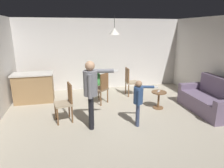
{
  "coord_description": "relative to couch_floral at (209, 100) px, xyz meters",
  "views": [
    {
      "loc": [
        -1.34,
        -4.45,
        2.32
      ],
      "look_at": [
        -0.29,
        0.14,
        1.0
      ],
      "focal_mm": 31.67,
      "sensor_mm": 36.0,
      "label": 1
    }
  ],
  "objects": [
    {
      "name": "ground",
      "position": [
        -2.58,
        -0.13,
        -0.33
      ],
      "size": [
        7.68,
        7.68,
        0.0
      ],
      "primitive_type": "plane",
      "color": "#B2A893"
    },
    {
      "name": "wall_back",
      "position": [
        -2.58,
        3.07,
        1.02
      ],
      "size": [
        6.4,
        0.1,
        2.7
      ],
      "primitive_type": "cube",
      "color": "silver",
      "rests_on": "ground"
    },
    {
      "name": "couch_floral",
      "position": [
        0.0,
        0.0,
        0.0
      ],
      "size": [
        0.89,
        1.82,
        1.0
      ],
      "rotation": [
        0.0,
        0.0,
        1.55
      ],
      "color": "slate",
      "rests_on": "ground"
    },
    {
      "name": "kitchen_counter",
      "position": [
        -5.03,
        1.97,
        0.15
      ],
      "size": [
        1.26,
        0.66,
        0.95
      ],
      "color": "#99754C",
      "rests_on": "ground"
    },
    {
      "name": "side_table_by_couch",
      "position": [
        -1.32,
        0.54,
        -0.0
      ],
      "size": [
        0.44,
        0.44,
        0.52
      ],
      "color": "brown",
      "rests_on": "ground"
    },
    {
      "name": "person_adult",
      "position": [
        -3.42,
        -0.22,
        0.68
      ],
      "size": [
        0.83,
        0.47,
        1.63
      ],
      "rotation": [
        0.0,
        0.0,
        -1.74
      ],
      "color": "black",
      "rests_on": "ground"
    },
    {
      "name": "person_child",
      "position": [
        -2.3,
        -0.37,
        0.38
      ],
      "size": [
        0.62,
        0.32,
        1.15
      ],
      "rotation": [
        0.0,
        0.0,
        -1.85
      ],
      "color": "#384260",
      "rests_on": "ground"
    },
    {
      "name": "dining_chair_by_counter",
      "position": [
        -1.78,
        1.89,
        0.21
      ],
      "size": [
        0.42,
        0.42,
        1.0
      ],
      "rotation": [
        0.0,
        0.0,
        4.7
      ],
      "color": "brown",
      "rests_on": "ground"
    },
    {
      "name": "dining_chair_near_wall",
      "position": [
        -2.92,
        1.3,
        0.21
      ],
      "size": [
        0.59,
        0.59,
        1.0
      ],
      "rotation": [
        0.0,
        0.0,
        0.75
      ],
      "color": "brown",
      "rests_on": "ground"
    },
    {
      "name": "dining_chair_centre_back",
      "position": [
        -4.02,
        0.29,
        0.21
      ],
      "size": [
        0.49,
        0.49,
        1.0
      ],
      "rotation": [
        0.0,
        0.0,
        1.76
      ],
      "color": "brown",
      "rests_on": "ground"
    },
    {
      "name": "potted_plant_corner",
      "position": [
        -2.89,
        2.46,
        0.09
      ],
      "size": [
        0.5,
        0.5,
        0.76
      ],
      "color": "#4C4742",
      "rests_on": "ground"
    },
    {
      "name": "spare_remote_on_table",
      "position": [
        -1.34,
        0.53,
        0.21
      ],
      "size": [
        0.13,
        0.11,
        0.04
      ],
      "primitive_type": "cube",
      "rotation": [
        0.0,
        0.0,
        2.2
      ],
      "color": "white",
      "rests_on": "side_table_by_couch"
    },
    {
      "name": "ceiling_light_pendant",
      "position": [
        -2.5,
        1.31,
        1.92
      ],
      "size": [
        0.32,
        0.32,
        0.55
      ],
      "color": "silver"
    }
  ]
}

